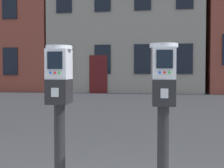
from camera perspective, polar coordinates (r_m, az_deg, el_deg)
parking_meter_near_kerb at (r=2.56m, az=-9.65°, el=-2.23°), size 0.23×0.26×1.32m
parking_meter_twin_adjacent at (r=2.42m, az=9.41°, el=-2.44°), size 0.23×0.26×1.32m
townhouse_grey_stucco at (r=23.11m, az=-19.15°, el=11.39°), size 8.31×6.45×9.76m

